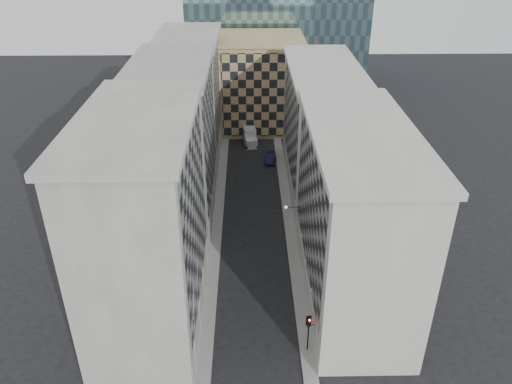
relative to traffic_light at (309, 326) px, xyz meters
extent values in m
cube|color=gray|center=(-10.53, 24.56, -3.23)|extent=(1.50, 100.00, 0.15)
cube|color=gray|center=(-0.03, 24.56, -3.23)|extent=(1.50, 100.00, 0.15)
cube|color=gray|center=(-16.28, 5.56, 8.20)|extent=(10.00, 22.00, 23.00)
cube|color=gray|center=(-11.40, 5.56, 9.70)|extent=(0.25, 19.36, 18.00)
cube|color=gray|center=(-11.48, 5.56, -1.70)|extent=(0.45, 21.12, 3.20)
cube|color=gray|center=(-16.28, 5.56, 20.05)|extent=(10.80, 22.80, 0.70)
cylinder|color=gray|center=(-11.63, -2.69, -1.10)|extent=(0.90, 0.90, 4.40)
cylinder|color=gray|center=(-11.63, 2.81, -1.10)|extent=(0.90, 0.90, 4.40)
cylinder|color=gray|center=(-11.63, 8.31, -1.10)|extent=(0.90, 0.90, 4.40)
cylinder|color=gray|center=(-11.63, 13.81, -1.10)|extent=(0.90, 0.90, 4.40)
cube|color=gray|center=(-16.28, 27.56, 7.70)|extent=(10.00, 22.00, 22.00)
cube|color=gray|center=(-11.40, 27.56, 9.20)|extent=(0.25, 19.36, 17.00)
cube|color=gray|center=(-11.48, 27.56, -1.70)|extent=(0.45, 21.12, 3.20)
cube|color=gray|center=(-16.28, 27.56, 19.05)|extent=(10.80, 22.80, 0.70)
cylinder|color=gray|center=(-11.63, 19.31, -1.10)|extent=(0.90, 0.90, 4.40)
cylinder|color=gray|center=(-11.63, 24.81, -1.10)|extent=(0.90, 0.90, 4.40)
cylinder|color=gray|center=(-11.63, 30.31, -1.10)|extent=(0.90, 0.90, 4.40)
cylinder|color=gray|center=(-11.63, 35.81, -1.10)|extent=(0.90, 0.90, 4.40)
cube|color=gray|center=(-16.28, 49.56, 7.20)|extent=(10.00, 22.00, 21.00)
cube|color=gray|center=(-11.40, 49.56, 8.70)|extent=(0.25, 19.36, 16.00)
cube|color=gray|center=(-11.48, 49.56, -1.70)|extent=(0.45, 21.12, 3.20)
cube|color=gray|center=(-16.28, 49.56, 18.05)|extent=(10.80, 22.80, 0.70)
cylinder|color=gray|center=(-11.63, 41.31, -1.10)|extent=(0.90, 0.90, 4.40)
cylinder|color=gray|center=(-11.63, 46.81, -1.10)|extent=(0.90, 0.90, 4.40)
cylinder|color=gray|center=(-11.63, 52.31, -1.10)|extent=(0.90, 0.90, 4.40)
cylinder|color=gray|center=(-11.63, 57.81, -1.10)|extent=(0.90, 0.90, 4.40)
cube|color=#B2ABA3|center=(5.72, 9.56, 6.70)|extent=(10.00, 26.00, 20.00)
cube|color=gray|center=(0.84, 9.56, 8.20)|extent=(0.25, 22.88, 15.00)
cube|color=#B2ABA3|center=(0.92, 9.56, -1.70)|extent=(0.45, 24.96, 3.20)
cube|color=#B2ABA3|center=(5.72, 9.56, 17.05)|extent=(10.80, 26.80, 0.70)
cylinder|color=#B2ABA3|center=(1.07, -0.84, -1.10)|extent=(0.90, 0.90, 4.40)
cylinder|color=#B2ABA3|center=(1.07, 4.36, -1.10)|extent=(0.90, 0.90, 4.40)
cylinder|color=#B2ABA3|center=(1.07, 9.56, -1.10)|extent=(0.90, 0.90, 4.40)
cylinder|color=#B2ABA3|center=(1.07, 14.76, -1.10)|extent=(0.90, 0.90, 4.40)
cylinder|color=#B2ABA3|center=(1.07, 19.96, -1.10)|extent=(0.90, 0.90, 4.40)
cube|color=#B2ABA3|center=(5.72, 36.56, 6.20)|extent=(10.00, 28.00, 19.00)
cube|color=gray|center=(0.84, 36.56, 7.70)|extent=(0.25, 24.64, 14.00)
cube|color=#B2ABA3|center=(0.92, 36.56, -1.70)|extent=(0.45, 26.88, 3.20)
cube|color=#B2ABA3|center=(5.72, 36.56, 16.05)|extent=(10.80, 28.80, 0.70)
cube|color=#A28C56|center=(-3.28, 62.56, 5.70)|extent=(16.00, 14.00, 18.00)
cube|color=tan|center=(-3.28, 55.46, 5.70)|extent=(15.20, 0.25, 16.50)
cube|color=#A28C56|center=(-3.28, 62.56, 15.10)|extent=(16.80, 14.80, 0.80)
cube|color=#292520|center=(-5.28, 76.56, 10.70)|extent=(6.00, 6.00, 28.00)
cylinder|color=gray|center=(-11.18, -1.44, 4.70)|extent=(0.10, 2.33, 2.33)
cylinder|color=gray|center=(-11.18, 2.56, 4.70)|extent=(0.10, 2.33, 2.33)
cylinder|color=black|center=(-0.18, 18.56, 2.90)|extent=(1.80, 0.08, 0.08)
sphere|color=#FFE5B2|center=(-1.08, 18.56, 2.90)|extent=(0.36, 0.36, 0.36)
cylinder|color=black|center=(0.00, -0.01, -1.54)|extent=(0.14, 0.14, 3.22)
cube|color=black|center=(0.00, -0.01, 0.62)|extent=(0.37, 0.32, 1.11)
cube|color=black|center=(-0.02, 0.17, 0.62)|extent=(0.55, 0.10, 1.26)
sphere|color=#FF0C07|center=(0.02, -0.16, 0.99)|extent=(0.20, 0.20, 0.20)
sphere|color=#331E05|center=(0.02, -0.16, 0.62)|extent=(0.20, 0.20, 0.20)
sphere|color=black|center=(0.02, -0.16, 0.25)|extent=(0.20, 0.20, 0.20)
cube|color=silver|center=(-5.31, 51.59, -2.42)|extent=(2.45, 2.62, 1.76)
cube|color=silver|center=(-5.65, 54.10, -1.78)|extent=(2.71, 3.79, 3.03)
cylinder|color=black|center=(-6.17, 50.68, -2.86)|extent=(0.41, 0.91, 0.88)
cylinder|color=black|center=(-4.23, 50.94, -2.86)|extent=(0.41, 0.91, 0.88)
cylinder|color=black|center=(-6.78, 55.13, -2.86)|extent=(0.41, 0.91, 0.88)
cylinder|color=black|center=(-4.84, 55.40, -2.86)|extent=(0.41, 0.91, 0.88)
imported|color=#10123C|center=(-2.00, 45.18, -2.53)|extent=(2.06, 4.79, 1.53)
cylinder|color=black|center=(0.32, -0.68, 0.88)|extent=(0.75, 0.24, 0.06)
cube|color=tan|center=(0.12, -0.68, 0.50)|extent=(0.21, 0.66, 0.66)
camera|label=1|loc=(-5.98, -37.11, 36.35)|focal=35.00mm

